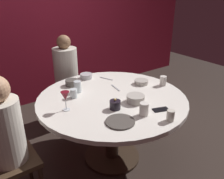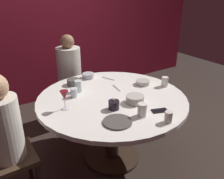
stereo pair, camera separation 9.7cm
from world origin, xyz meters
The scene contains 20 objects.
ground_plane centered at (0.00, 0.00, 0.00)m, with size 8.00×8.00×0.00m, color #2D231E.
back_wall centered at (0.00, 1.88, 1.30)m, with size 6.00×0.10×2.60m, color maroon.
dining_table centered at (0.00, 0.00, 0.61)m, with size 1.47×1.47×0.74m.
seated_diner_left centered at (-1.01, 0.00, 0.73)m, with size 0.40×0.40×1.19m.
seated_diner_back centered at (0.00, 1.03, 0.73)m, with size 0.40×0.40×1.19m.
candle_holder centered at (-0.12, -0.21, 0.78)m, with size 0.10×0.10×0.10m.
wine_glass centered at (-0.48, 0.02, 0.87)m, with size 0.08×0.08×0.18m.
dinner_plate centered at (-0.22, -0.42, 0.75)m, with size 0.24×0.24×0.01m, color #4C4742.
cell_phone centered at (0.19, -0.47, 0.74)m, with size 0.07×0.14×0.01m, color black.
bowl_serving_large centered at (0.05, 0.59, 0.77)m, with size 0.14×0.14×0.06m, color #B7B7BC.
bowl_salad_center centered at (0.11, -0.22, 0.78)m, with size 0.17×0.17×0.07m, color #B2ADA3.
bowl_small_white centered at (0.46, 0.08, 0.76)m, with size 0.15×0.15×0.05m, color #B2ADA3.
bowl_sauce_side centered at (-0.19, 0.50, 0.77)m, with size 0.14×0.14×0.07m, color #4C4742.
cup_near_candle centered at (0.12, -0.64, 0.79)m, with size 0.06×0.06×0.09m, color beige.
cup_by_left_diner centered at (0.01, -0.45, 0.80)m, with size 0.08×0.08×0.11m, color silver.
cup_by_right_diner centered at (-0.22, 0.30, 0.80)m, with size 0.08×0.08×0.12m, color silver.
cup_center_front centered at (0.63, -0.09, 0.79)m, with size 0.07×0.07×0.10m, color silver.
cup_far_edge centered at (-0.31, 0.21, 0.79)m, with size 0.07×0.07×0.09m, color silver.
fork_near_plate centered at (0.23, 0.44, 0.74)m, with size 0.02×0.18×0.01m, color #B7B7BC.
knife_near_plate centered at (0.16, 0.15, 0.74)m, with size 0.02×0.18×0.01m, color #B7B7BC.
Camera 1 is at (-1.23, -1.70, 1.76)m, focal length 37.95 mm.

